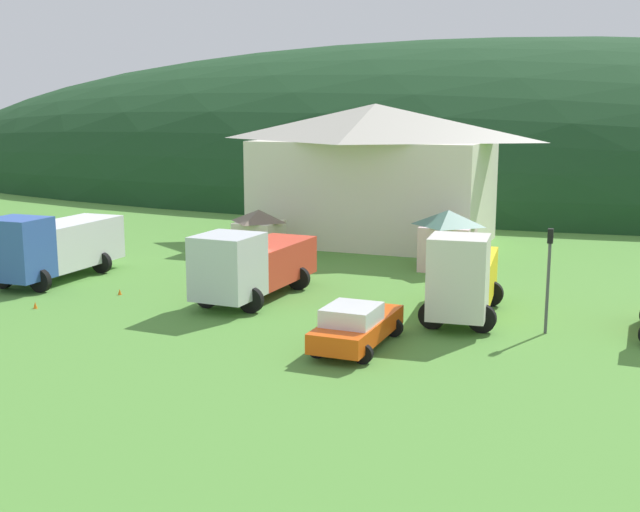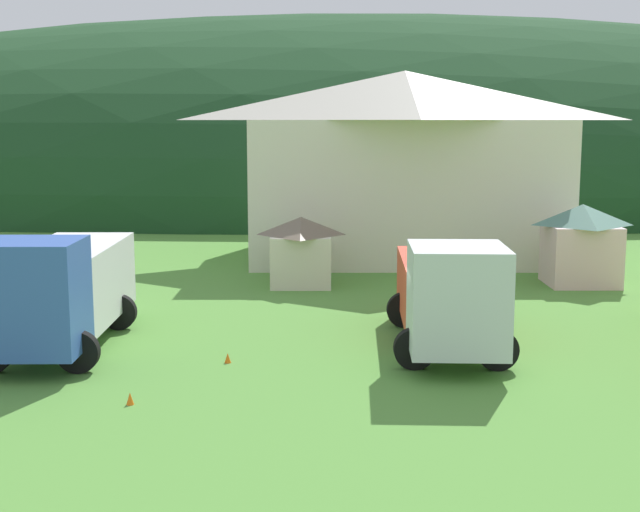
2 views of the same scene
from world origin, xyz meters
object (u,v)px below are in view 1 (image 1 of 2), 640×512
at_px(flatbed_truck_yellow, 463,276).
at_px(service_pickup_orange, 356,325).
at_px(play_shed_cream, 259,232).
at_px(play_shed_pink, 448,239).
at_px(box_truck_blue, 54,245).
at_px(traffic_cone_mid_row, 120,295).
at_px(traffic_cone_near_pickup, 35,308).
at_px(traffic_light_east, 549,270).
at_px(tow_truck_silver, 252,264).
at_px(depot_building, 375,172).

relative_size(flatbed_truck_yellow, service_pickup_orange, 1.41).
height_order(play_shed_cream, play_shed_pink, play_shed_pink).
distance_m(play_shed_pink, box_truck_blue, 20.18).
distance_m(box_truck_blue, traffic_cone_mid_row, 5.40).
bearing_deg(traffic_cone_near_pickup, play_shed_cream, 76.13).
height_order(traffic_light_east, traffic_cone_near_pickup, traffic_light_east).
xyz_separation_m(traffic_light_east, traffic_cone_near_pickup, (-20.84, -4.14, -2.50)).
relative_size(traffic_light_east, traffic_cone_mid_row, 7.57).
bearing_deg(tow_truck_silver, traffic_cone_near_pickup, -56.38).
bearing_deg(play_shed_cream, box_truck_blue, -124.33).
bearing_deg(traffic_cone_near_pickup, tow_truck_silver, 31.40).
bearing_deg(flatbed_truck_yellow, play_shed_pink, -169.13).
bearing_deg(traffic_light_east, play_shed_pink, 120.43).
bearing_deg(traffic_cone_mid_row, flatbed_truck_yellow, 6.18).
height_order(tow_truck_silver, traffic_cone_near_pickup, tow_truck_silver).
bearing_deg(play_shed_cream, tow_truck_silver, -65.86).
bearing_deg(play_shed_cream, traffic_cone_mid_row, -98.84).
xyz_separation_m(service_pickup_orange, traffic_light_east, (6.15, 4.42, 1.67)).
bearing_deg(flatbed_truck_yellow, service_pickup_orange, -32.09).
bearing_deg(play_shed_pink, play_shed_cream, -179.72).
relative_size(tow_truck_silver, traffic_light_east, 1.95).
bearing_deg(play_shed_pink, traffic_light_east, -59.57).
height_order(flatbed_truck_yellow, traffic_cone_near_pickup, flatbed_truck_yellow).
bearing_deg(traffic_light_east, tow_truck_silver, 176.79).
bearing_deg(play_shed_cream, play_shed_pink, 0.28).
bearing_deg(traffic_light_east, traffic_cone_near_pickup, -168.76).
distance_m(depot_building, traffic_light_east, 21.75).
xyz_separation_m(box_truck_blue, flatbed_truck_yellow, (20.43, 0.21, -0.03)).
relative_size(play_shed_pink, flatbed_truck_yellow, 0.44).
height_order(play_shed_pink, flatbed_truck_yellow, flatbed_truck_yellow).
distance_m(depot_building, service_pickup_orange, 23.27).
bearing_deg(tow_truck_silver, depot_building, -178.88).
xyz_separation_m(flatbed_truck_yellow, traffic_light_east, (3.42, -0.99, 0.73)).
distance_m(service_pickup_orange, traffic_cone_mid_row, 13.38).
bearing_deg(service_pickup_orange, tow_truck_silver, -126.38).
bearing_deg(traffic_cone_mid_row, box_truck_blue, 163.22).
xyz_separation_m(tow_truck_silver, traffic_cone_near_pickup, (-7.97, -4.87, -1.66)).
relative_size(tow_truck_silver, service_pickup_orange, 1.53).
bearing_deg(service_pickup_orange, box_truck_blue, -105.33).
xyz_separation_m(play_shed_pink, service_pickup_orange, (0.03, -14.94, -0.82)).
bearing_deg(play_shed_cream, traffic_light_east, -31.27).
distance_m(depot_building, play_shed_cream, 9.13).
bearing_deg(play_shed_pink, traffic_cone_mid_row, -138.77).
bearing_deg(tow_truck_silver, play_shed_cream, -153.64).
height_order(play_shed_pink, traffic_cone_mid_row, play_shed_pink).
height_order(service_pickup_orange, traffic_cone_near_pickup, service_pickup_orange).
relative_size(play_shed_cream, traffic_light_east, 0.67).
height_order(box_truck_blue, traffic_light_east, traffic_light_east).
xyz_separation_m(flatbed_truck_yellow, traffic_cone_near_pickup, (-17.42, -5.14, -1.76)).
xyz_separation_m(play_shed_cream, tow_truck_silver, (4.37, -9.74, 0.26)).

